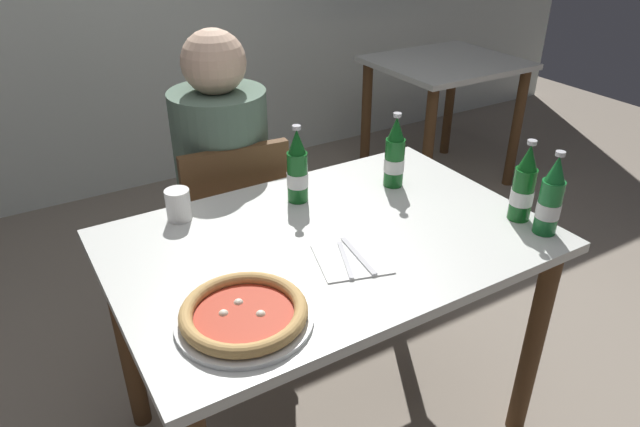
{
  "coord_description": "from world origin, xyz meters",
  "views": [
    {
      "loc": [
        -0.74,
        -1.17,
        1.6
      ],
      "look_at": [
        0.0,
        0.05,
        0.8
      ],
      "focal_mm": 32.51,
      "sensor_mm": 36.0,
      "label": 1
    }
  ],
  "objects_px": {
    "beer_bottle_center": "(297,170)",
    "pizza_margherita_near": "(244,314)",
    "beer_bottle_left": "(395,156)",
    "chair_behind_table": "(232,229)",
    "diner_seated": "(226,199)",
    "dining_table_background": "(444,87)",
    "paper_cup": "(178,205)",
    "beer_bottle_right": "(550,200)",
    "dining_table_main": "(329,270)",
    "napkin_with_cutlery": "(352,259)",
    "beer_bottle_extra": "(524,187)"
  },
  "relations": [
    {
      "from": "dining_table_background",
      "to": "beer_bottle_right",
      "type": "bearing_deg",
      "value": -123.68
    },
    {
      "from": "beer_bottle_center",
      "to": "paper_cup",
      "type": "xyz_separation_m",
      "value": [
        -0.36,
        0.07,
        -0.06
      ]
    },
    {
      "from": "beer_bottle_left",
      "to": "paper_cup",
      "type": "relative_size",
      "value": 2.6
    },
    {
      "from": "beer_bottle_left",
      "to": "dining_table_background",
      "type": "bearing_deg",
      "value": 42.18
    },
    {
      "from": "dining_table_background",
      "to": "napkin_with_cutlery",
      "type": "bearing_deg",
      "value": -138.38
    },
    {
      "from": "beer_bottle_left",
      "to": "beer_bottle_right",
      "type": "distance_m",
      "value": 0.5
    },
    {
      "from": "pizza_margherita_near",
      "to": "paper_cup",
      "type": "bearing_deg",
      "value": 86.6
    },
    {
      "from": "paper_cup",
      "to": "beer_bottle_left",
      "type": "bearing_deg",
      "value": -11.76
    },
    {
      "from": "napkin_with_cutlery",
      "to": "beer_bottle_left",
      "type": "bearing_deg",
      "value": 39.6
    },
    {
      "from": "pizza_margherita_near",
      "to": "dining_table_main",
      "type": "bearing_deg",
      "value": 30.87
    },
    {
      "from": "diner_seated",
      "to": "beer_bottle_left",
      "type": "bearing_deg",
      "value": -50.87
    },
    {
      "from": "chair_behind_table",
      "to": "beer_bottle_right",
      "type": "distance_m",
      "value": 1.14
    },
    {
      "from": "pizza_margherita_near",
      "to": "napkin_with_cutlery",
      "type": "height_order",
      "value": "pizza_margherita_near"
    },
    {
      "from": "diner_seated",
      "to": "paper_cup",
      "type": "distance_m",
      "value": 0.5
    },
    {
      "from": "dining_table_background",
      "to": "pizza_margherita_near",
      "type": "xyz_separation_m",
      "value": [
        -1.95,
        -1.51,
        0.18
      ]
    },
    {
      "from": "diner_seated",
      "to": "napkin_with_cutlery",
      "type": "xyz_separation_m",
      "value": [
        0.04,
        -0.79,
        0.17
      ]
    },
    {
      "from": "napkin_with_cutlery",
      "to": "dining_table_main",
      "type": "bearing_deg",
      "value": 85.54
    },
    {
      "from": "pizza_margherita_near",
      "to": "beer_bottle_left",
      "type": "relative_size",
      "value": 1.27
    },
    {
      "from": "beer_bottle_extra",
      "to": "paper_cup",
      "type": "relative_size",
      "value": 2.6
    },
    {
      "from": "beer_bottle_right",
      "to": "pizza_margherita_near",
      "type": "bearing_deg",
      "value": 174.94
    },
    {
      "from": "beer_bottle_left",
      "to": "paper_cup",
      "type": "xyz_separation_m",
      "value": [
        -0.68,
        0.14,
        -0.06
      ]
    },
    {
      "from": "dining_table_background",
      "to": "dining_table_main",
      "type": "bearing_deg",
      "value": -140.9
    },
    {
      "from": "beer_bottle_center",
      "to": "paper_cup",
      "type": "relative_size",
      "value": 2.6
    },
    {
      "from": "napkin_with_cutlery",
      "to": "pizza_margherita_near",
      "type": "bearing_deg",
      "value": -166.43
    },
    {
      "from": "beer_bottle_left",
      "to": "beer_bottle_center",
      "type": "bearing_deg",
      "value": 168.2
    },
    {
      "from": "dining_table_background",
      "to": "paper_cup",
      "type": "height_order",
      "value": "paper_cup"
    },
    {
      "from": "dining_table_background",
      "to": "beer_bottle_right",
      "type": "relative_size",
      "value": 3.24
    },
    {
      "from": "napkin_with_cutlery",
      "to": "paper_cup",
      "type": "distance_m",
      "value": 0.54
    },
    {
      "from": "chair_behind_table",
      "to": "diner_seated",
      "type": "height_order",
      "value": "diner_seated"
    },
    {
      "from": "beer_bottle_center",
      "to": "beer_bottle_extra",
      "type": "distance_m",
      "value": 0.66
    },
    {
      "from": "dining_table_main",
      "to": "beer_bottle_right",
      "type": "xyz_separation_m",
      "value": [
        0.54,
        -0.29,
        0.22
      ]
    },
    {
      "from": "beer_bottle_center",
      "to": "beer_bottle_right",
      "type": "relative_size",
      "value": 1.0
    },
    {
      "from": "beer_bottle_center",
      "to": "chair_behind_table",
      "type": "bearing_deg",
      "value": 102.8
    },
    {
      "from": "beer_bottle_extra",
      "to": "napkin_with_cutlery",
      "type": "xyz_separation_m",
      "value": [
        -0.54,
        0.07,
        -0.1
      ]
    },
    {
      "from": "beer_bottle_extra",
      "to": "chair_behind_table",
      "type": "bearing_deg",
      "value": 125.95
    },
    {
      "from": "beer_bottle_left",
      "to": "dining_table_main",
      "type": "bearing_deg",
      "value": -154.23
    },
    {
      "from": "pizza_margherita_near",
      "to": "beer_bottle_right",
      "type": "distance_m",
      "value": 0.9
    },
    {
      "from": "pizza_margherita_near",
      "to": "paper_cup",
      "type": "height_order",
      "value": "paper_cup"
    },
    {
      "from": "napkin_with_cutlery",
      "to": "diner_seated",
      "type": "bearing_deg",
      "value": 92.68
    },
    {
      "from": "chair_behind_table",
      "to": "beer_bottle_left",
      "type": "xyz_separation_m",
      "value": [
        0.4,
        -0.44,
        0.37
      ]
    },
    {
      "from": "beer_bottle_center",
      "to": "pizza_margherita_near",
      "type": "bearing_deg",
      "value": -130.79
    },
    {
      "from": "chair_behind_table",
      "to": "beer_bottle_right",
      "type": "bearing_deg",
      "value": 128.21
    },
    {
      "from": "dining_table_main",
      "to": "dining_table_background",
      "type": "relative_size",
      "value": 1.5
    },
    {
      "from": "diner_seated",
      "to": "beer_bottle_left",
      "type": "height_order",
      "value": "diner_seated"
    },
    {
      "from": "beer_bottle_left",
      "to": "napkin_with_cutlery",
      "type": "relative_size",
      "value": 1.11
    },
    {
      "from": "beer_bottle_left",
      "to": "beer_bottle_center",
      "type": "xyz_separation_m",
      "value": [
        -0.32,
        0.07,
        0.0
      ]
    },
    {
      "from": "chair_behind_table",
      "to": "paper_cup",
      "type": "height_order",
      "value": "chair_behind_table"
    },
    {
      "from": "pizza_margherita_near",
      "to": "beer_bottle_center",
      "type": "xyz_separation_m",
      "value": [
        0.39,
        0.45,
        0.08
      ]
    },
    {
      "from": "beer_bottle_extra",
      "to": "dining_table_background",
      "type": "bearing_deg",
      "value": 54.65
    },
    {
      "from": "chair_behind_table",
      "to": "dining_table_background",
      "type": "height_order",
      "value": "chair_behind_table"
    }
  ]
}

